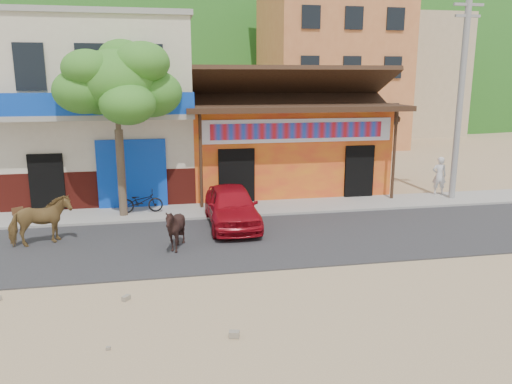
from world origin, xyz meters
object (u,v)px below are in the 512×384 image
cow_tan (40,221)px  pedestrian (439,176)px  red_car (232,206)px  cafe_chair_right (19,209)px  tree (119,130)px  utility_pole (460,97)px  cow_dark (175,229)px  scooter (141,202)px

cow_tan → pedestrian: bearing=-98.9°
red_car → cafe_chair_right: (-7.00, 1.66, -0.19)m
tree → cafe_chair_right: tree is taller
utility_pole → pedestrian: utility_pole is taller
tree → cow_dark: size_ratio=4.71×
utility_pole → cafe_chair_right: size_ratio=9.94×
utility_pole → cafe_chair_right: utility_pole is taller
red_car → cafe_chair_right: bearing=166.9°
tree → pedestrian: bearing=4.0°
cow_dark → scooter: bearing=163.7°
cow_tan → scooter: bearing=-66.3°
cow_dark → pedestrian: (10.91, 4.72, 0.23)m
scooter → pedestrian: (12.00, 0.65, 0.38)m
cow_dark → scooter: cow_dark is taller
cafe_chair_right → cow_tan: bearing=-100.5°
cow_tan → pedestrian: (14.75, 3.50, 0.14)m
cow_tan → utility_pole: bearing=-101.6°
tree → pedestrian: (12.60, 0.89, -2.22)m
scooter → pedestrian: size_ratio=0.98×
red_car → pedestrian: pedestrian is taller
red_car → cafe_chair_right: 7.19m
tree → scooter: tree is taller
utility_pole → pedestrian: bearing=106.2°
tree → cow_tan: tree is taller
red_car → cafe_chair_right: red_car is taller
utility_pole → cow_tan: utility_pole is taller
cow_dark → cafe_chair_right: 6.34m
scooter → pedestrian: 12.02m
scooter → cafe_chair_right: bearing=92.9°
cow_tan → red_car: (5.75, 0.91, -0.05)m
tree → utility_pole: size_ratio=0.75×
red_car → pedestrian: bearing=16.3°
utility_pole → cow_dark: size_ratio=6.28×
utility_pole → cow_tan: size_ratio=4.67×
tree → cow_dark: bearing=-66.2°
tree → red_car: (3.60, -1.70, -2.41)m
red_car → utility_pole: bearing=11.9°
cow_dark → tree: bearing=172.5°
utility_pole → cow_tan: 15.58m
red_car → pedestrian: 9.37m
tree → cow_tan: bearing=-129.5°
utility_pole → red_car: 9.99m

